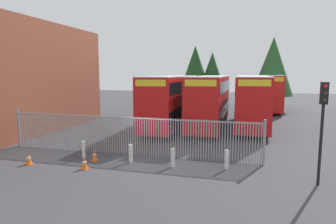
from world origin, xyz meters
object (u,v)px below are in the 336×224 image
double_decker_bus_near_gate (171,100)px  double_decker_bus_far_back (269,91)px  bollard_near_left (84,149)px  bollard_far_right (227,159)px  double_decker_bus_behind_fence_left (210,100)px  traffic_cone_by_gate (84,163)px  traffic_light_kerbside (323,114)px  double_decker_bus_behind_fence_right (252,99)px  traffic_cone_mid_forecourt (94,155)px  traffic_cone_near_kerb (29,159)px  bollard_near_right (173,157)px  bollard_center_front (131,153)px

double_decker_bus_near_gate → double_decker_bus_far_back: size_ratio=1.00×
bollard_near_left → bollard_far_right: 7.75m
double_decker_bus_near_gate → double_decker_bus_far_back: 16.84m
double_decker_bus_behind_fence_left → traffic_cone_by_gate: size_ratio=18.32×
traffic_light_kerbside → double_decker_bus_behind_fence_left: bearing=117.0°
double_decker_bus_near_gate → traffic_cone_by_gate: size_ratio=18.32×
bollard_near_left → double_decker_bus_behind_fence_right: bearing=52.8°
bollard_far_right → traffic_light_kerbside: 4.72m
bollard_near_left → traffic_cone_by_gate: bearing=-57.7°
double_decker_bus_near_gate → traffic_light_kerbside: bearing=-49.8°
bollard_near_left → traffic_cone_mid_forecourt: size_ratio=1.61×
bollard_far_right → traffic_cone_near_kerb: size_ratio=1.61×
double_decker_bus_behind_fence_right → bollard_near_right: (-3.93, -12.12, -1.95)m
double_decker_bus_far_back → bollard_center_front: double_decker_bus_far_back is taller
traffic_cone_mid_forecourt → double_decker_bus_far_back: bearing=67.1°
double_decker_bus_far_back → bollard_near_left: size_ratio=11.38×
bollard_near_right → bollard_center_front: bearing=176.2°
bollard_near_right → traffic_light_kerbside: size_ratio=0.22×
bollard_center_front → bollard_far_right: (4.95, 0.20, 0.00)m
double_decker_bus_behind_fence_right → double_decker_bus_near_gate: bearing=-164.2°
double_decker_bus_far_back → bollard_near_left: double_decker_bus_far_back is taller
traffic_cone_by_gate → double_decker_bus_behind_fence_right: bearing=59.5°
double_decker_bus_near_gate → double_decker_bus_behind_fence_right: 6.97m
double_decker_bus_near_gate → traffic_cone_by_gate: double_decker_bus_near_gate is taller
traffic_light_kerbside → bollard_near_left: bearing=175.5°
double_decker_bus_far_back → bollard_near_left: bearing=-114.7°
double_decker_bus_near_gate → bollard_far_right: double_decker_bus_near_gate is taller
double_decker_bus_behind_fence_left → traffic_cone_by_gate: 13.51m
traffic_cone_near_kerb → traffic_light_kerbside: 13.99m
double_decker_bus_behind_fence_left → traffic_cone_near_kerb: (-7.69, -12.64, -2.13)m
bollard_near_right → traffic_cone_near_kerb: 7.41m
traffic_cone_near_kerb → double_decker_bus_behind_fence_left: bearing=58.7°
double_decker_bus_behind_fence_right → double_decker_bus_far_back: (2.16, 12.42, 0.00)m
bollard_center_front → traffic_cone_mid_forecourt: size_ratio=1.61×
traffic_cone_mid_forecourt → traffic_light_kerbside: 11.12m
bollard_near_left → bollard_far_right: same height
double_decker_bus_behind_fence_left → traffic_cone_by_gate: double_decker_bus_behind_fence_left is taller
double_decker_bus_behind_fence_left → traffic_cone_mid_forecourt: bearing=-113.0°
bollard_center_front → double_decker_bus_behind_fence_left: bearing=75.8°
double_decker_bus_behind_fence_left → traffic_light_kerbside: double_decker_bus_behind_fence_left is taller
traffic_cone_mid_forecourt → traffic_cone_near_kerb: same height
double_decker_bus_near_gate → traffic_cone_near_kerb: double_decker_bus_near_gate is taller
traffic_light_kerbside → traffic_cone_near_kerb: bearing=-176.5°
double_decker_bus_behind_fence_left → bollard_near_left: 12.39m
traffic_cone_by_gate → bollard_near_right: bearing=19.9°
traffic_cone_mid_forecourt → traffic_light_kerbside: size_ratio=0.14×
traffic_cone_mid_forecourt → traffic_light_kerbside: bearing=-3.3°
bollard_near_left → traffic_cone_near_kerb: bollard_near_left is taller
bollard_center_front → traffic_cone_mid_forecourt: bollard_center_front is taller
double_decker_bus_near_gate → bollard_far_right: size_ratio=11.38×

